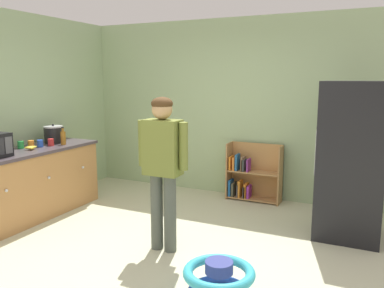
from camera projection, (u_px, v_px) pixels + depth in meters
The scene contains 15 objects.
ground_plane at pixel (172, 253), 4.09m from camera, with size 12.00×12.00×0.00m, color beige.
back_wall at pixel (244, 109), 5.95m from camera, with size 5.20×0.06×2.70m, color #9FB989.
left_side_wall at pixel (38, 110), 5.69m from camera, with size 0.06×2.99×2.70m, color #A2BC8E.
kitchen_counter at pixel (32, 183), 5.13m from camera, with size 0.65×1.96×0.90m.
refrigerator at pixel (351, 161), 4.41m from camera, with size 0.73×0.68×1.78m.
bookshelf at pixel (250, 176), 5.87m from camera, with size 0.80×0.28×0.85m.
standing_person at pixel (163, 160), 4.03m from camera, with size 0.57×0.22×1.63m.
baby_walker at pixel (219, 280), 3.25m from camera, with size 0.60×0.60×0.32m.
crock_pot at pixel (53, 134), 5.55m from camera, with size 0.26×0.26×0.27m.
banana_bunch at pixel (32, 147), 5.04m from camera, with size 0.15×0.16×0.04m.
amber_bottle at pixel (63, 137), 5.41m from camera, with size 0.07×0.07×0.25m.
red_cup at pixel (51, 142), 5.33m from camera, with size 0.08×0.08×0.10m, color red.
orange_cup at pixel (31, 144), 5.19m from camera, with size 0.08×0.08×0.10m, color orange.
green_cup at pixel (21, 145), 5.12m from camera, with size 0.08×0.08×0.10m, color green.
blue_cup at pixel (40, 143), 5.23m from camera, with size 0.08×0.08×0.10m, color blue.
Camera 1 is at (1.82, -3.39, 1.82)m, focal length 36.65 mm.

